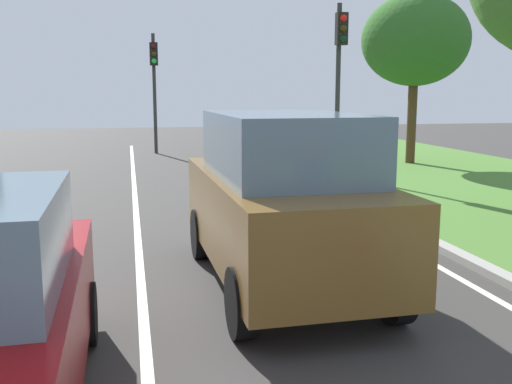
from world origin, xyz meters
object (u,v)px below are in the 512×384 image
object	(u,v)px
car_suv_ahead	(283,200)
tree_roadside_far	(415,41)
traffic_light_near_right	(340,62)
traffic_light_far_median	(154,74)

from	to	relation	value
car_suv_ahead	tree_roadside_far	size ratio (longest dim) A/B	0.78
car_suv_ahead	traffic_light_near_right	bearing A→B (deg)	64.94
car_suv_ahead	tree_roadside_far	world-z (taller)	tree_roadside_far
traffic_light_far_median	tree_roadside_far	size ratio (longest dim) A/B	0.83
car_suv_ahead	traffic_light_near_right	world-z (taller)	traffic_light_near_right
car_suv_ahead	tree_roadside_far	distance (m)	14.32
traffic_light_near_right	traffic_light_far_median	xyz separation A→B (m)	(-4.94, 8.04, -0.17)
traffic_light_far_median	tree_roadside_far	distance (m)	10.24
car_suv_ahead	traffic_light_far_median	bearing A→B (deg)	91.78
traffic_light_near_right	tree_roadside_far	xyz separation A→B (m)	(3.60, 2.49, 0.86)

